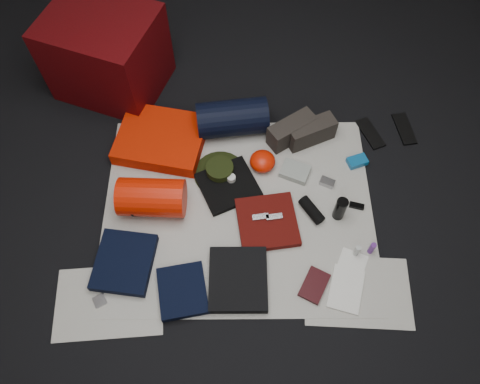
{
  "coord_description": "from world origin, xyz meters",
  "views": [
    {
      "loc": [
        0.0,
        -1.27,
        2.5
      ],
      "look_at": [
        0.01,
        0.07,
        0.1
      ],
      "focal_mm": 35.0,
      "sensor_mm": 36.0,
      "label": 1
    }
  ],
  "objects_px": {
    "sleeping_pad": "(161,139)",
    "navy_duffel": "(232,118)",
    "water_bottle": "(340,209)",
    "red_cabinet": "(107,54)",
    "compact_camera": "(327,182)",
    "paperback_book": "(314,285)",
    "stuff_sack": "(152,198)"
  },
  "relations": [
    {
      "from": "water_bottle",
      "to": "red_cabinet",
      "type": "bearing_deg",
      "value": 144.05
    },
    {
      "from": "red_cabinet",
      "to": "stuff_sack",
      "type": "bearing_deg",
      "value": -49.62
    },
    {
      "from": "red_cabinet",
      "to": "sleeping_pad",
      "type": "relative_size",
      "value": 1.25
    },
    {
      "from": "red_cabinet",
      "to": "sleeping_pad",
      "type": "xyz_separation_m",
      "value": [
        0.36,
        -0.52,
        -0.22
      ]
    },
    {
      "from": "compact_camera",
      "to": "paperback_book",
      "type": "xyz_separation_m",
      "value": [
        -0.13,
        -0.65,
        -0.0
      ]
    },
    {
      "from": "navy_duffel",
      "to": "paperback_book",
      "type": "xyz_separation_m",
      "value": [
        0.45,
        -1.07,
        -0.1
      ]
    },
    {
      "from": "paperback_book",
      "to": "stuff_sack",
      "type": "bearing_deg",
      "value": 179.47
    },
    {
      "from": "red_cabinet",
      "to": "water_bottle",
      "type": "distance_m",
      "value": 1.79
    },
    {
      "from": "red_cabinet",
      "to": "sleeping_pad",
      "type": "height_order",
      "value": "red_cabinet"
    },
    {
      "from": "stuff_sack",
      "to": "paperback_book",
      "type": "height_order",
      "value": "stuff_sack"
    },
    {
      "from": "stuff_sack",
      "to": "navy_duffel",
      "type": "relative_size",
      "value": 0.86
    },
    {
      "from": "sleeping_pad",
      "to": "navy_duffel",
      "type": "distance_m",
      "value": 0.47
    },
    {
      "from": "stuff_sack",
      "to": "water_bottle",
      "type": "relative_size",
      "value": 2.24
    },
    {
      "from": "paperback_book",
      "to": "sleeping_pad",
      "type": "bearing_deg",
      "value": 161.4
    },
    {
      "from": "paperback_book",
      "to": "water_bottle",
      "type": "bearing_deg",
      "value": 95.82
    },
    {
      "from": "navy_duffel",
      "to": "sleeping_pad",
      "type": "bearing_deg",
      "value": -173.36
    },
    {
      "from": "stuff_sack",
      "to": "navy_duffel",
      "type": "height_order",
      "value": "navy_duffel"
    },
    {
      "from": "red_cabinet",
      "to": "compact_camera",
      "type": "xyz_separation_m",
      "value": [
        1.4,
        -0.83,
        -0.25
      ]
    },
    {
      "from": "navy_duffel",
      "to": "water_bottle",
      "type": "distance_m",
      "value": 0.89
    },
    {
      "from": "red_cabinet",
      "to": "paperback_book",
      "type": "height_order",
      "value": "red_cabinet"
    },
    {
      "from": "stuff_sack",
      "to": "paperback_book",
      "type": "relative_size",
      "value": 2.07
    },
    {
      "from": "sleeping_pad",
      "to": "paperback_book",
      "type": "xyz_separation_m",
      "value": [
        0.91,
        -0.96,
        -0.04
      ]
    },
    {
      "from": "red_cabinet",
      "to": "stuff_sack",
      "type": "height_order",
      "value": "red_cabinet"
    },
    {
      "from": "compact_camera",
      "to": "paperback_book",
      "type": "height_order",
      "value": "compact_camera"
    },
    {
      "from": "sleeping_pad",
      "to": "navy_duffel",
      "type": "bearing_deg",
      "value": 13.82
    },
    {
      "from": "sleeping_pad",
      "to": "red_cabinet",
      "type": "bearing_deg",
      "value": 124.78
    },
    {
      "from": "sleeping_pad",
      "to": "paperback_book",
      "type": "height_order",
      "value": "sleeping_pad"
    },
    {
      "from": "navy_duffel",
      "to": "compact_camera",
      "type": "height_order",
      "value": "navy_duffel"
    },
    {
      "from": "red_cabinet",
      "to": "navy_duffel",
      "type": "height_order",
      "value": "red_cabinet"
    },
    {
      "from": "water_bottle",
      "to": "compact_camera",
      "type": "distance_m",
      "value": 0.23
    },
    {
      "from": "red_cabinet",
      "to": "compact_camera",
      "type": "height_order",
      "value": "red_cabinet"
    },
    {
      "from": "navy_duffel",
      "to": "paperback_book",
      "type": "bearing_deg",
      "value": -74.29
    }
  ]
}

